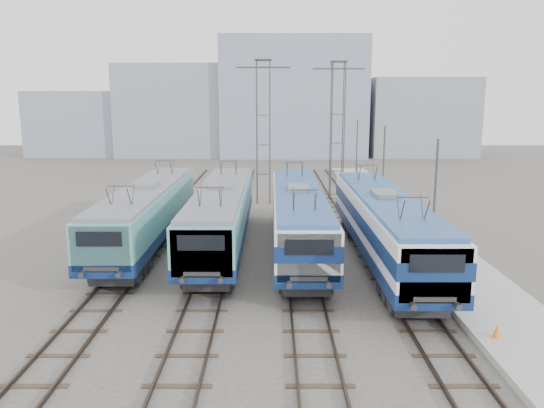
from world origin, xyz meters
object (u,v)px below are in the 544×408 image
at_px(locomotive_far_left, 147,211).
at_px(locomotive_center_right, 298,214).
at_px(catenary_tower_east, 337,124).
at_px(mast_front, 434,211).
at_px(mast_rear, 357,157).
at_px(mast_mid, 383,176).
at_px(locomotive_far_right, 384,222).
at_px(safety_cone, 497,331).
at_px(locomotive_center_left, 221,213).
at_px(catenary_tower_west, 263,125).

xyz_separation_m(locomotive_far_left, locomotive_center_right, (9.00, -1.23, 0.07)).
distance_m(locomotive_far_left, catenary_tower_east, 21.32).
relative_size(locomotive_far_left, catenary_tower_east, 1.52).
height_order(mast_front, mast_rear, same).
bearing_deg(mast_front, locomotive_far_left, 159.05).
height_order(locomotive_far_left, mast_mid, mast_mid).
bearing_deg(catenary_tower_east, locomotive_center_right, -103.76).
xyz_separation_m(locomotive_far_left, mast_rear, (15.35, 18.12, 1.23)).
distance_m(locomotive_far_right, mast_mid, 9.78).
bearing_deg(locomotive_far_right, mast_rear, 85.09).
height_order(locomotive_center_right, mast_rear, mast_rear).
distance_m(mast_mid, mast_rear, 12.00).
distance_m(locomotive_far_right, mast_rear, 21.64).
height_order(mast_front, safety_cone, mast_front).
bearing_deg(locomotive_far_left, locomotive_center_right, -7.79).
bearing_deg(locomotive_center_left, catenary_tower_west, 81.33).
distance_m(mast_rear, safety_cone, 31.30).
xyz_separation_m(locomotive_far_right, mast_rear, (1.85, 21.53, 1.13)).
distance_m(locomotive_center_left, locomotive_center_right, 4.54).
height_order(locomotive_center_right, mast_front, mast_front).
relative_size(locomotive_center_right, mast_rear, 2.62).
xyz_separation_m(mast_mid, mast_rear, (0.00, 12.00, 0.00)).
xyz_separation_m(catenary_tower_east, mast_front, (2.10, -22.00, -3.14)).
height_order(catenary_tower_west, mast_rear, catenary_tower_west).
bearing_deg(mast_rear, locomotive_center_left, -120.06).
distance_m(locomotive_center_right, mast_mid, 9.79).
xyz_separation_m(mast_front, mast_rear, (0.00, 24.00, 0.00)).
bearing_deg(locomotive_far_right, safety_cone, -77.26).
bearing_deg(catenary_tower_east, locomotive_center_left, -117.58).
xyz_separation_m(locomotive_center_right, catenary_tower_east, (4.25, 17.35, 4.31)).
xyz_separation_m(locomotive_far_right, safety_cone, (2.18, -9.63, -1.79)).
bearing_deg(mast_front, locomotive_far_right, 126.86).
bearing_deg(mast_rear, locomotive_far_right, -94.91).
xyz_separation_m(mast_mid, safety_cone, (0.33, -19.16, -2.92)).
relative_size(mast_front, mast_rear, 1.00).
height_order(locomotive_center_right, safety_cone, locomotive_center_right).
bearing_deg(mast_mid, catenary_tower_east, 101.86).
distance_m(mast_front, mast_rear, 24.00).
distance_m(locomotive_center_right, mast_rear, 20.40).
bearing_deg(catenary_tower_west, catenary_tower_east, 17.10).
relative_size(locomotive_center_left, catenary_tower_west, 1.53).
height_order(locomotive_far_right, catenary_tower_west, catenary_tower_west).
xyz_separation_m(locomotive_center_left, mast_mid, (10.85, 6.75, 1.22)).
xyz_separation_m(catenary_tower_west, mast_rear, (8.60, 4.00, -3.14)).
bearing_deg(mast_rear, mast_front, -90.00).
height_order(locomotive_far_right, catenary_tower_east, catenary_tower_east).
height_order(locomotive_center_right, catenary_tower_west, catenary_tower_west).
height_order(catenary_tower_west, safety_cone, catenary_tower_west).
relative_size(catenary_tower_east, safety_cone, 21.65).
distance_m(mast_front, mast_mid, 12.00).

